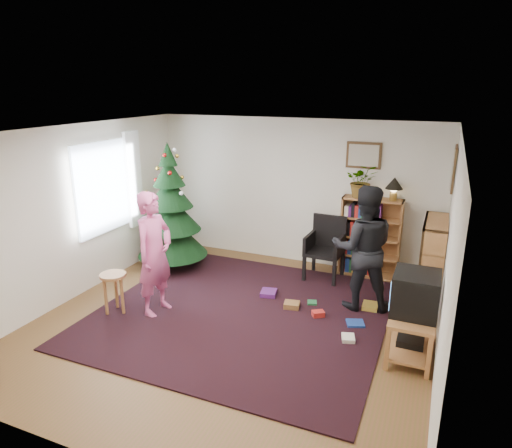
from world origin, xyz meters
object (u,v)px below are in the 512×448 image
at_px(person_standing, 155,254).
at_px(table_lamp, 394,185).
at_px(picture_right, 454,169).
at_px(christmas_tree, 171,217).
at_px(picture_back, 364,155).
at_px(bookshelf_right, 431,265).
at_px(person_by_chair, 363,248).
at_px(tv_stand, 412,330).
at_px(armchair, 326,245).
at_px(bookshelf_back, 370,236).
at_px(stool, 114,283).
at_px(potted_plant, 362,181).
at_px(crt_tv, 415,293).

relative_size(person_standing, table_lamp, 4.72).
relative_size(picture_right, christmas_tree, 0.28).
xyz_separation_m(picture_back, person_standing, (-2.25, -2.57, -1.10)).
xyz_separation_m(bookshelf_right, person_by_chair, (-0.89, -0.29, 0.22)).
distance_m(tv_stand, armchair, 2.39).
bearing_deg(armchair, person_by_chair, -47.91).
distance_m(person_standing, person_by_chair, 2.83).
bearing_deg(bookshelf_right, table_lamp, 35.99).
bearing_deg(bookshelf_back, tv_stand, -68.82).
bearing_deg(stool, armchair, 45.26).
bearing_deg(christmas_tree, armchair, 13.58).
distance_m(bookshelf_back, stool, 4.02).
bearing_deg(person_by_chair, potted_plant, -91.64).
distance_m(crt_tv, stool, 3.87).
distance_m(tv_stand, potted_plant, 2.74).
bearing_deg(crt_tv, armchair, 128.70).
bearing_deg(crt_tv, person_by_chair, 127.86).
distance_m(picture_back, picture_right, 1.51).
bearing_deg(armchair, tv_stand, -48.78).
height_order(tv_stand, table_lamp, table_lamp).
bearing_deg(bookshelf_back, table_lamp, 0.00).
bearing_deg(crt_tv, table_lamp, 104.02).
bearing_deg(person_by_chair, christmas_tree, -19.51).
bearing_deg(person_by_chair, table_lamp, -114.87).
xyz_separation_m(bookshelf_back, stool, (-2.98, -2.70, -0.21)).
bearing_deg(tv_stand, picture_back, 114.64).
xyz_separation_m(bookshelf_back, bookshelf_right, (0.97, -0.93, 0.00)).
bearing_deg(stool, potted_plant, 44.19).
relative_size(bookshelf_right, stool, 2.23).
bearing_deg(crt_tv, stool, -172.54).
height_order(crt_tv, person_by_chair, person_by_chair).
bearing_deg(picture_right, picture_back, 151.31).
relative_size(christmas_tree, crt_tv, 3.94).
height_order(armchair, person_standing, person_standing).
bearing_deg(picture_back, picture_right, -28.69).
xyz_separation_m(person_standing, person_by_chair, (2.55, 1.22, 0.03)).
relative_size(picture_back, bookshelf_back, 0.42).
bearing_deg(crt_tv, bookshelf_back, 111.12).
distance_m(christmas_tree, crt_tv, 4.20).
distance_m(person_by_chair, potted_plant, 1.42).
relative_size(person_standing, potted_plant, 3.20).
relative_size(bookshelf_right, table_lamp, 3.59).
relative_size(person_standing, person_by_chair, 0.97).
distance_m(picture_back, table_lamp, 0.67).
distance_m(picture_back, person_standing, 3.59).
relative_size(picture_back, armchair, 0.55).
bearing_deg(potted_plant, picture_right, -24.30).
bearing_deg(picture_back, bookshelf_back, -31.74).
relative_size(crt_tv, potted_plant, 1.02).
xyz_separation_m(picture_back, table_lamp, (0.52, -0.14, -0.41)).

